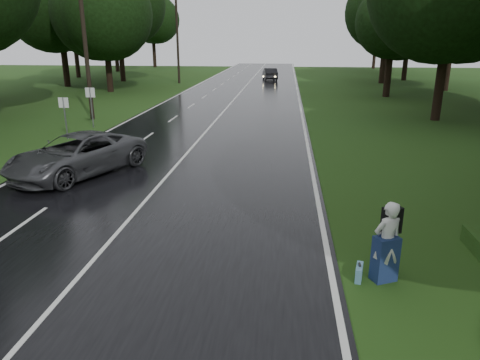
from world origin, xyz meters
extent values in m
plane|color=#214213|center=(0.00, 0.00, 0.00)|extent=(160.00, 160.00, 0.00)
cube|color=black|center=(0.00, 20.00, 0.02)|extent=(12.00, 140.00, 0.04)
cube|color=silver|center=(0.00, 20.00, 0.04)|extent=(0.12, 140.00, 0.01)
imported|color=#414245|center=(-3.61, 6.95, 0.85)|extent=(4.83, 6.39, 1.61)
imported|color=black|center=(2.44, 50.42, 0.80)|extent=(2.26, 4.77, 1.51)
imported|color=silver|center=(6.96, -0.15, 0.95)|extent=(0.82, 0.70, 1.90)
cube|color=navy|center=(6.96, -0.15, 0.53)|extent=(0.63, 0.55, 1.07)
cube|color=black|center=(7.07, 0.10, 1.37)|extent=(0.49, 0.39, 0.61)
cube|color=teal|center=(6.40, -0.19, 0.17)|extent=(0.25, 0.51, 0.35)
camera|label=1|loc=(4.62, -9.40, 5.27)|focal=33.15mm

